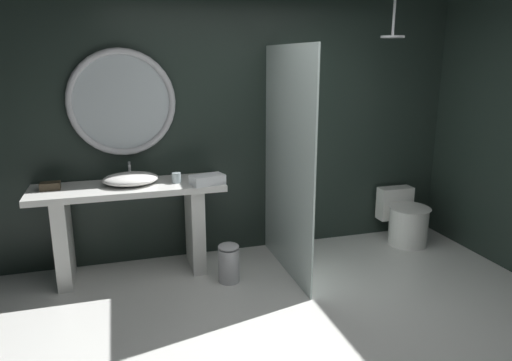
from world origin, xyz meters
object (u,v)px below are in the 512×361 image
at_px(vessel_sink, 131,179).
at_px(round_wall_mirror, 122,103).
at_px(rain_shower_head, 393,34).
at_px(folded_hand_towel, 208,180).
at_px(tissue_box, 50,186).
at_px(toilet, 405,220).
at_px(tumbler_cup, 176,178).
at_px(waste_bin, 229,262).

xyz_separation_m(vessel_sink, round_wall_mirror, (-0.02, 0.24, 0.66)).
xyz_separation_m(rain_shower_head, folded_hand_towel, (-1.80, -0.02, -1.28)).
height_order(tissue_box, round_wall_mirror, round_wall_mirror).
relative_size(vessel_sink, toilet, 0.82).
distance_m(tumbler_cup, waste_bin, 0.90).
relative_size(tissue_box, round_wall_mirror, 0.17).
distance_m(vessel_sink, folded_hand_towel, 0.69).
distance_m(tumbler_cup, toilet, 2.53).
distance_m(vessel_sink, toilet, 2.93).
xyz_separation_m(tissue_box, folded_hand_towel, (1.34, -0.21, 0.01)).
distance_m(rain_shower_head, folded_hand_towel, 2.21).
xyz_separation_m(vessel_sink, waste_bin, (0.79, -0.43, -0.73)).
height_order(rain_shower_head, toilet, rain_shower_head).
height_order(vessel_sink, folded_hand_towel, vessel_sink).
bearing_deg(waste_bin, tumbler_cup, 135.98).
distance_m(tumbler_cup, rain_shower_head, 2.43).
bearing_deg(folded_hand_towel, waste_bin, -61.51).
relative_size(vessel_sink, waste_bin, 1.35).
height_order(toilet, waste_bin, toilet).
height_order(tumbler_cup, round_wall_mirror, round_wall_mirror).
distance_m(round_wall_mirror, rain_shower_head, 2.60).
bearing_deg(toilet, rain_shower_head, -164.20).
xyz_separation_m(tissue_box, round_wall_mirror, (0.65, 0.22, 0.68)).
xyz_separation_m(toilet, folded_hand_towel, (-2.19, -0.13, 0.65)).
height_order(round_wall_mirror, waste_bin, round_wall_mirror).
bearing_deg(tumbler_cup, folded_hand_towel, -28.08).
height_order(vessel_sink, round_wall_mirror, round_wall_mirror).
bearing_deg(folded_hand_towel, tumbler_cup, 151.92).
bearing_deg(waste_bin, vessel_sink, 151.24).
xyz_separation_m(tissue_box, waste_bin, (1.47, -0.45, -0.71)).
bearing_deg(toilet, folded_hand_towel, -176.60).
height_order(round_wall_mirror, toilet, round_wall_mirror).
relative_size(tumbler_cup, round_wall_mirror, 0.10).
bearing_deg(rain_shower_head, tumbler_cup, 176.73).
bearing_deg(round_wall_mirror, toilet, -6.04).
height_order(tumbler_cup, tissue_box, tumbler_cup).
relative_size(tumbler_cup, rain_shower_head, 0.26).
distance_m(vessel_sink, tumbler_cup, 0.41).
xyz_separation_m(tumbler_cup, waste_bin, (0.39, -0.38, -0.72)).
height_order(tumbler_cup, rain_shower_head, rain_shower_head).
relative_size(toilet, waste_bin, 1.65).
height_order(round_wall_mirror, rain_shower_head, rain_shower_head).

